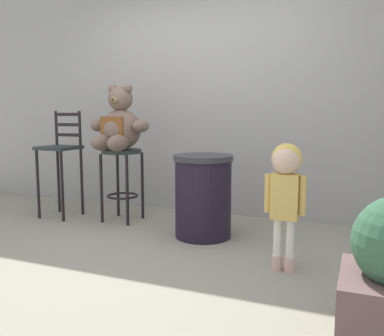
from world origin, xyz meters
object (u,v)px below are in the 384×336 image
at_px(bar_chair_empty, 61,155).
at_px(child_walking, 286,179).
at_px(trash_bin, 203,196).
at_px(bar_stool_with_teddy, 122,169).
at_px(teddy_bear, 119,126).

bearing_deg(bar_chair_empty, child_walking, -14.92).
relative_size(trash_bin, bar_chair_empty, 0.65).
distance_m(bar_stool_with_teddy, teddy_bear, 0.46).
relative_size(child_walking, trash_bin, 1.22).
relative_size(teddy_bear, trash_bin, 0.89).
bearing_deg(bar_stool_with_teddy, teddy_bear, -90.00).
height_order(teddy_bear, trash_bin, teddy_bear).
bearing_deg(teddy_bear, trash_bin, -10.53).
height_order(teddy_bear, bar_chair_empty, teddy_bear).
bearing_deg(bar_stool_with_teddy, child_walking, -22.75).
bearing_deg(bar_chair_empty, bar_stool_with_teddy, 7.10).
relative_size(bar_stool_with_teddy, trash_bin, 1.00).
height_order(bar_stool_with_teddy, bar_chair_empty, bar_chair_empty).
xyz_separation_m(bar_stool_with_teddy, child_walking, (1.85, -0.78, 0.12)).
xyz_separation_m(teddy_bear, trash_bin, (1.01, -0.19, -0.63)).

